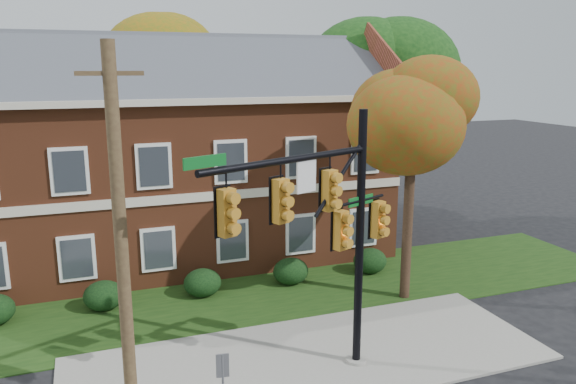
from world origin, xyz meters
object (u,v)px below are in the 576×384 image
object	(u,v)px
hedge_right	(291,271)
tree_near_right	(421,117)
utility_pole	(121,243)
hedge_center	(202,283)
hedge_left	(104,296)
tree_right_rear	(393,72)
tree_far_rear	(174,58)
traffic_signal	(327,221)
hedge_far_right	(370,261)
apartment_building	(175,145)
sign_post	(223,380)

from	to	relation	value
hedge_right	tree_near_right	xyz separation A→B (m)	(3.72, -2.83, 6.14)
utility_pole	hedge_center	bearing A→B (deg)	68.51
utility_pole	hedge_left	bearing A→B (deg)	95.57
hedge_right	tree_right_rear	xyz separation A→B (m)	(7.81, 6.11, 7.60)
tree_far_rear	traffic_signal	world-z (taller)	tree_far_rear
utility_pole	hedge_far_right	bearing A→B (deg)	37.28
tree_near_right	traffic_signal	bearing A→B (deg)	-142.55
hedge_center	tree_far_rear	bearing A→B (deg)	84.15
tree_far_rear	utility_pole	world-z (taller)	tree_far_rear
hedge_center	tree_far_rear	xyz separation A→B (m)	(1.34, 13.09, 8.32)
apartment_building	hedge_far_right	xyz separation A→B (m)	(7.00, -5.25, -4.46)
tree_far_rear	utility_pole	size ratio (longest dim) A/B	1.29
tree_right_rear	tree_far_rear	bearing A→B (deg)	145.00
tree_right_rear	tree_far_rear	size ratio (longest dim) A/B	0.92
hedge_right	traffic_signal	size ratio (longest dim) A/B	0.19
tree_far_rear	hedge_center	bearing A→B (deg)	-95.85
traffic_signal	utility_pole	distance (m)	5.08
hedge_far_right	tree_near_right	bearing A→B (deg)	-85.48
apartment_building	tree_far_rear	world-z (taller)	tree_far_rear
hedge_center	tree_near_right	size ratio (longest dim) A/B	0.16
tree_far_rear	sign_post	size ratio (longest dim) A/B	5.60
tree_near_right	utility_pole	world-z (taller)	utility_pole
hedge_center	hedge_far_right	size ratio (longest dim) A/B	1.00
hedge_far_right	tree_far_rear	size ratio (longest dim) A/B	0.12
sign_post	hedge_center	bearing A→B (deg)	89.60
tree_right_rear	utility_pole	xyz separation A→B (m)	(-14.45, -13.13, -3.59)
tree_right_rear	tree_near_right	bearing A→B (deg)	-114.58
hedge_center	tree_far_rear	distance (m)	15.57
hedge_far_right	sign_post	bearing A→B (deg)	-135.06
hedge_center	hedge_far_right	distance (m)	7.00
traffic_signal	sign_post	world-z (taller)	traffic_signal
hedge_center	traffic_signal	distance (m)	8.19
traffic_signal	tree_right_rear	bearing A→B (deg)	31.23
apartment_building	sign_post	distance (m)	13.94
tree_near_right	utility_pole	distance (m)	11.37
tree_far_rear	sign_post	world-z (taller)	tree_far_rear
hedge_left	traffic_signal	xyz separation A→B (m)	(5.44, -6.88, 4.01)
hedge_far_right	tree_right_rear	distance (m)	10.66
tree_near_right	sign_post	world-z (taller)	tree_near_right
apartment_building	hedge_right	distance (m)	7.73
tree_near_right	utility_pole	xyz separation A→B (m)	(-10.36, -4.18, -2.14)
hedge_left	tree_near_right	size ratio (longest dim) A/B	0.16
hedge_right	tree_far_rear	bearing A→B (deg)	99.36
hedge_center	utility_pole	distance (m)	8.67
hedge_far_right	sign_post	world-z (taller)	sign_post
apartment_building	traffic_signal	world-z (taller)	apartment_building
tree_near_right	traffic_signal	distance (m)	6.99
sign_post	traffic_signal	bearing A→B (deg)	30.15
apartment_building	utility_pole	bearing A→B (deg)	-104.34
hedge_center	utility_pole	xyz separation A→B (m)	(-3.14, -7.01, 4.01)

